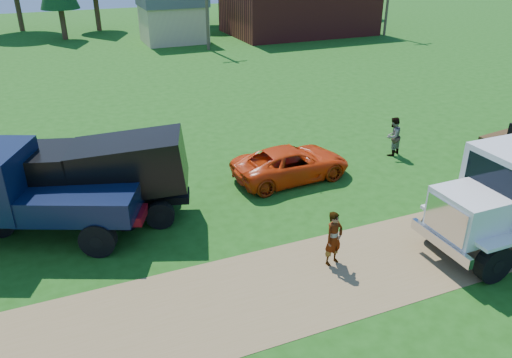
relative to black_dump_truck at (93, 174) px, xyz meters
name	(u,v)px	position (x,y,z in m)	size (l,w,h in m)	color
ground	(366,265)	(7.55, -6.51, -1.79)	(140.00, 140.00, 0.00)	#1A4B10
dirt_track	(366,265)	(7.55, -6.51, -1.78)	(120.00, 4.20, 0.01)	olive
black_dump_truck	(93,174)	(0.00, 0.00, 0.00)	(7.64, 4.24, 3.25)	black
navy_truck	(17,193)	(-2.53, -0.36, -0.10)	(7.70, 5.26, 3.31)	maroon
orange_pickup	(291,163)	(8.19, 0.23, -1.07)	(2.39, 5.17, 1.44)	red
spectator_a	(334,239)	(6.59, -5.97, -0.86)	(0.68, 0.45, 1.86)	#999999
spectator_b	(393,136)	(13.86, 0.73, -0.84)	(0.92, 0.72, 1.90)	#999999
brick_building	(298,8)	(25.55, 33.49, 0.87)	(15.40, 10.40, 5.30)	maroon
tan_shed	(173,17)	(11.55, 33.49, 0.64)	(6.20, 5.40, 4.70)	tan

